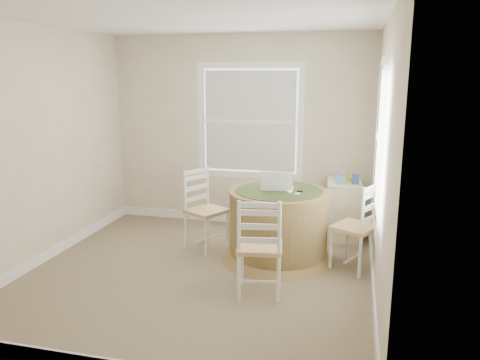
% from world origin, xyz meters
% --- Properties ---
extents(room, '(3.64, 3.64, 2.64)m').
position_xyz_m(room, '(0.17, 0.16, 1.30)').
color(room, '#8B7B58').
rests_on(room, ground).
extents(round_table, '(1.30, 1.30, 0.81)m').
position_xyz_m(round_table, '(0.75, 0.61, 0.44)').
color(round_table, olive).
rests_on(round_table, ground).
extents(chair_left, '(0.55, 0.56, 0.95)m').
position_xyz_m(chair_left, '(-0.14, 0.73, 0.47)').
color(chair_left, white).
rests_on(chair_left, ground).
extents(chair_near, '(0.48, 0.46, 0.95)m').
position_xyz_m(chair_near, '(0.72, -0.31, 0.47)').
color(chair_near, white).
rests_on(chair_near, ground).
extents(chair_right, '(0.55, 0.56, 0.95)m').
position_xyz_m(chair_right, '(1.59, 0.52, 0.47)').
color(chair_right, white).
rests_on(chair_right, ground).
extents(laptop, '(0.37, 0.33, 0.24)m').
position_xyz_m(laptop, '(0.73, 0.64, 0.84)').
color(laptop, white).
rests_on(laptop, round_table).
extents(mouse, '(0.08, 0.11, 0.04)m').
position_xyz_m(mouse, '(0.88, 0.55, 0.81)').
color(mouse, white).
rests_on(mouse, round_table).
extents(phone, '(0.06, 0.10, 0.02)m').
position_xyz_m(phone, '(0.97, 0.50, 0.80)').
color(phone, '#B7BABF').
rests_on(phone, round_table).
extents(keys, '(0.07, 0.06, 0.02)m').
position_xyz_m(keys, '(0.99, 0.60, 0.81)').
color(keys, black).
rests_on(keys, round_table).
extents(corner_chest, '(0.45, 0.59, 0.75)m').
position_xyz_m(corner_chest, '(1.44, 1.51, 0.38)').
color(corner_chest, '#F3E7B6').
rests_on(corner_chest, ground).
extents(tissue_box, '(0.13, 0.13, 0.10)m').
position_xyz_m(tissue_box, '(1.39, 1.40, 0.80)').
color(tissue_box, '#5494C0').
rests_on(tissue_box, corner_chest).
extents(box_yellow, '(0.16, 0.11, 0.06)m').
position_xyz_m(box_yellow, '(1.49, 1.55, 0.78)').
color(box_yellow, '#CDDA4C').
rests_on(box_yellow, corner_chest).
extents(box_blue, '(0.08, 0.08, 0.12)m').
position_xyz_m(box_blue, '(1.57, 1.39, 0.81)').
color(box_blue, '#304E91').
rests_on(box_blue, corner_chest).
extents(cup_cream, '(0.07, 0.07, 0.09)m').
position_xyz_m(cup_cream, '(1.42, 1.62, 0.80)').
color(cup_cream, beige).
rests_on(cup_cream, corner_chest).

